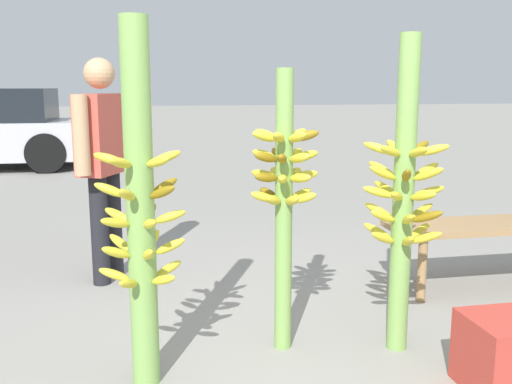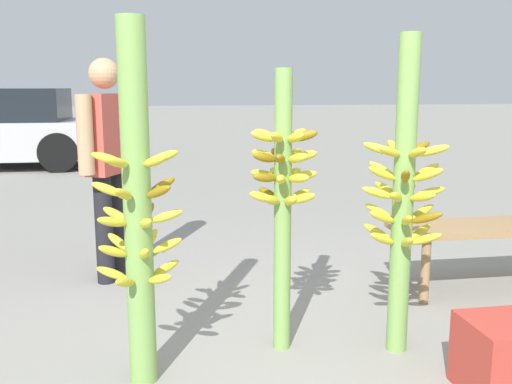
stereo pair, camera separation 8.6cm
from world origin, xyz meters
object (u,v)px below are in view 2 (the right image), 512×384
object	(u,v)px
banana_stalk_right	(403,197)
market_bench	(504,233)
banana_stalk_left	(138,210)
vendor_person	(108,152)
produce_crate	(504,358)
banana_stalk_center	(283,194)

from	to	relation	value
banana_stalk_right	market_bench	size ratio (longest dim) A/B	1.06
banana_stalk_left	banana_stalk_right	distance (m)	1.33
banana_stalk_left	market_bench	distance (m)	2.60
banana_stalk_left	banana_stalk_right	size ratio (longest dim) A/B	1.03
banana_stalk_right	vendor_person	bearing A→B (deg)	137.59
market_bench	produce_crate	bearing A→B (deg)	-121.84
banana_stalk_left	vendor_person	bearing A→B (deg)	99.36
banana_stalk_left	banana_stalk_right	xyz separation A→B (m)	(1.33, 0.11, -0.00)
banana_stalk_left	produce_crate	distance (m)	1.80
banana_stalk_right	market_bench	bearing A→B (deg)	34.49
banana_stalk_center	banana_stalk_right	distance (m)	0.62
banana_stalk_center	produce_crate	distance (m)	1.29
banana_stalk_center	vendor_person	bearing A→B (deg)	126.68
market_bench	banana_stalk_right	bearing A→B (deg)	-145.09
banana_stalk_right	vendor_person	world-z (taller)	banana_stalk_right
banana_stalk_center	market_bench	world-z (taller)	banana_stalk_center
vendor_person	produce_crate	xyz separation A→B (m)	(1.88, -1.96, -0.76)
banana_stalk_right	vendor_person	size ratio (longest dim) A/B	1.04
market_bench	vendor_person	bearing A→B (deg)	165.70
banana_stalk_left	market_bench	bearing A→B (deg)	19.50
banana_stalk_center	market_bench	bearing A→B (deg)	20.12
produce_crate	banana_stalk_right	bearing A→B (deg)	119.62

